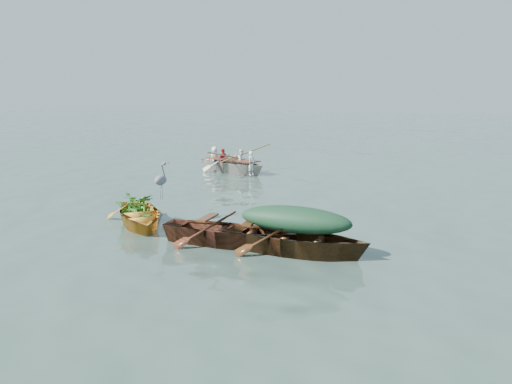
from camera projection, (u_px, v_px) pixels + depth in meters
ground at (141, 246)px, 10.26m from camera, size 140.00×140.00×0.00m
yellow_dinghy at (140, 225)px, 11.93m from camera, size 3.30×3.19×0.87m
green_tarp_boat at (294, 253)px, 9.81m from camera, size 4.19×1.59×0.94m
open_wooden_boat at (230, 245)px, 10.35m from camera, size 4.15×1.78×0.91m
rowed_boat at (233, 173)px, 19.60m from camera, size 4.44×2.15×1.02m
green_tarp_cover at (295, 217)px, 9.67m from camera, size 2.30×0.87×0.52m
thwart_benches at (230, 223)px, 10.25m from camera, size 2.09×1.01×0.04m
heron at (161, 186)px, 11.99m from camera, size 0.48×0.48×0.92m
dinghy_weeds at (136, 190)px, 12.30m from camera, size 1.14×1.12×0.60m
rowers at (232, 150)px, 19.42m from camera, size 3.16×1.75×0.76m
oars at (232, 159)px, 19.49m from camera, size 1.13×2.67×0.06m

